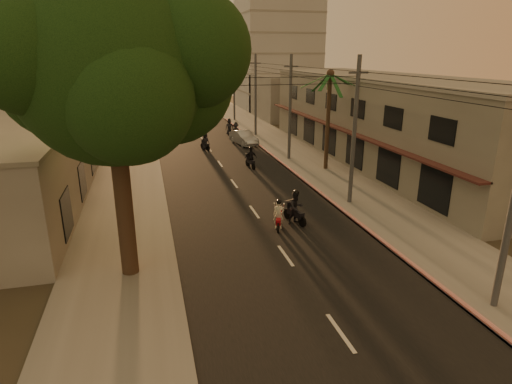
% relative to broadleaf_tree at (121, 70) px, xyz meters
% --- Properties ---
extents(ground, '(160.00, 160.00, 0.00)m').
position_rel_broadleaf_tree_xyz_m(ground, '(6.61, -2.14, -8.48)').
color(ground, '#383023').
rests_on(ground, ground).
extents(road, '(10.00, 140.00, 0.02)m').
position_rel_broadleaf_tree_xyz_m(road, '(6.61, 17.86, -8.47)').
color(road, black).
rests_on(road, ground).
extents(sidewalk_right, '(5.00, 140.00, 0.12)m').
position_rel_broadleaf_tree_xyz_m(sidewalk_right, '(14.11, 17.86, -8.42)').
color(sidewalk_right, slate).
rests_on(sidewalk_right, ground).
extents(sidewalk_left, '(5.00, 140.00, 0.12)m').
position_rel_broadleaf_tree_xyz_m(sidewalk_left, '(-0.89, 17.86, -8.42)').
color(sidewalk_left, slate).
rests_on(sidewalk_left, ground).
extents(curb_stripe, '(0.20, 60.00, 0.20)m').
position_rel_broadleaf_tree_xyz_m(curb_stripe, '(11.71, 12.86, -8.38)').
color(curb_stripe, red).
rests_on(curb_stripe, ground).
extents(shophouse_row, '(8.80, 34.20, 7.30)m').
position_rel_broadleaf_tree_xyz_m(shophouse_row, '(20.57, 15.86, -4.83)').
color(shophouse_row, gray).
rests_on(shophouse_row, ground).
extents(left_building, '(8.20, 24.20, 5.20)m').
position_rel_broadleaf_tree_xyz_m(left_building, '(-7.37, 11.86, -5.88)').
color(left_building, gray).
rests_on(left_building, ground).
extents(distant_tower, '(12.10, 12.10, 28.00)m').
position_rel_broadleaf_tree_xyz_m(distant_tower, '(22.61, 53.86, 5.52)').
color(distant_tower, '#B7B5B2').
rests_on(distant_tower, ground).
extents(broadleaf_tree, '(9.60, 8.70, 12.10)m').
position_rel_broadleaf_tree_xyz_m(broadleaf_tree, '(0.00, 0.00, 0.00)').
color(broadleaf_tree, black).
rests_on(broadleaf_tree, ground).
extents(palm_tree, '(5.00, 5.00, 8.20)m').
position_rel_broadleaf_tree_xyz_m(palm_tree, '(14.61, 13.86, -1.33)').
color(palm_tree, black).
rests_on(palm_tree, ground).
extents(utility_poles, '(1.20, 48.26, 9.00)m').
position_rel_broadleaf_tree_xyz_m(utility_poles, '(12.81, 17.86, -1.94)').
color(utility_poles, '#38383A').
rests_on(utility_poles, ground).
extents(filler_right, '(8.00, 14.00, 6.00)m').
position_rel_broadleaf_tree_xyz_m(filler_right, '(20.61, 42.86, -5.48)').
color(filler_right, gray).
rests_on(filler_right, ground).
extents(filler_left_near, '(8.00, 14.00, 4.40)m').
position_rel_broadleaf_tree_xyz_m(filler_left_near, '(-7.39, 31.86, -6.28)').
color(filler_left_near, gray).
rests_on(filler_left_near, ground).
extents(filler_left_far, '(8.00, 14.00, 7.00)m').
position_rel_broadleaf_tree_xyz_m(filler_left_far, '(-7.39, 49.86, -4.98)').
color(filler_left_far, gray).
rests_on(filler_left_far, ground).
extents(scooter_red, '(0.91, 1.65, 1.69)m').
position_rel_broadleaf_tree_xyz_m(scooter_red, '(7.27, 3.10, -7.72)').
color(scooter_red, black).
rests_on(scooter_red, ground).
extents(scooter_mid_a, '(1.30, 1.94, 1.97)m').
position_rel_broadleaf_tree_xyz_m(scooter_mid_a, '(8.41, 3.58, -7.58)').
color(scooter_mid_a, black).
rests_on(scooter_mid_a, ground).
extents(scooter_mid_b, '(1.16, 1.89, 1.87)m').
position_rel_broadleaf_tree_xyz_m(scooter_mid_b, '(8.82, 15.85, -7.63)').
color(scooter_mid_b, black).
rests_on(scooter_mid_b, ground).
extents(scooter_far_a, '(1.16, 1.73, 1.77)m').
position_rel_broadleaf_tree_xyz_m(scooter_far_a, '(6.17, 23.69, -7.67)').
color(scooter_far_a, black).
rests_on(scooter_far_a, ground).
extents(scooter_far_b, '(1.42, 1.93, 1.92)m').
position_rel_broadleaf_tree_xyz_m(scooter_far_b, '(10.19, 28.28, -7.60)').
color(scooter_far_b, black).
rests_on(scooter_far_b, ground).
extents(parked_car, '(3.25, 5.01, 1.45)m').
position_rel_broadleaf_tree_xyz_m(parked_car, '(10.38, 25.27, -7.75)').
color(parked_car, '#A5A8AD').
rests_on(parked_car, ground).
extents(scooter_far_c, '(1.03, 1.97, 1.94)m').
position_rel_broadleaf_tree_xyz_m(scooter_far_c, '(9.98, 31.01, -7.60)').
color(scooter_far_c, black).
rests_on(scooter_far_c, ground).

